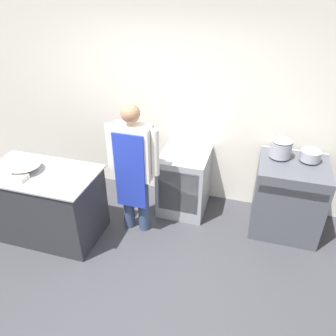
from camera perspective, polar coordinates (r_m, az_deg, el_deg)
ground_plane at (r=3.65m, az=-7.13°, el=-20.72°), size 14.00×14.00×0.00m
wall_back at (r=4.38m, az=1.72°, el=10.96°), size 8.00×0.05×2.70m
prep_counter at (r=4.25m, az=-20.39°, el=-5.81°), size 1.31×0.75×0.88m
stove at (r=4.30m, az=20.09°, el=-4.80°), size 0.80×0.72×0.95m
fridge_unit at (r=4.41m, az=2.85°, el=-2.36°), size 0.61×0.68×0.85m
person_cook at (r=3.80m, az=-6.10°, el=0.69°), size 0.63×0.24×1.67m
mixing_bowl at (r=4.09m, az=-23.68°, el=-0.00°), size 0.37×0.37×0.08m
plastic_tub at (r=3.95m, az=-24.35°, el=-1.52°), size 0.14×0.14×0.06m
stock_pot at (r=4.09m, az=19.07°, el=3.39°), size 0.25×0.25×0.23m
sauce_pot at (r=4.16m, az=23.56°, el=2.03°), size 0.23×0.23×0.12m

